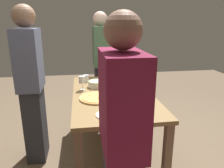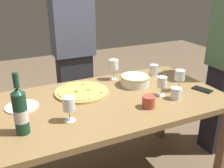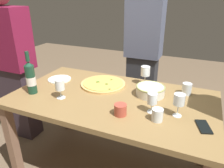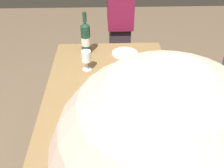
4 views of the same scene
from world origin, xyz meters
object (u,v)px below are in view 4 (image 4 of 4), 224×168
Objects in this scene: wine_glass_far_right at (86,57)px; cup_amber at (174,158)px; side_plate at (125,53)px; person_guest_right at (120,21)px; pizza at (137,82)px; wine_glass_by_bottle at (97,146)px; dining_table at (112,109)px; cup_spare at (75,110)px; wine_bottle at (86,38)px; serving_bowl at (140,121)px; cup_ceramic at (77,140)px; wine_glass_near_pizza at (172,99)px; wine_glass_far_left at (94,123)px.

wine_glass_far_right reaches higher than cup_amber.
person_guest_right is (-0.57, -0.01, 0.06)m from side_plate.
side_plate is 0.57m from person_guest_right.
pizza is 0.71m from cup_amber.
wine_glass_by_bottle is at bearing -1.25° from person_guest_right.
dining_table is 0.31m from cup_spare.
wine_bottle reaches higher than cup_amber.
dining_table is at bearing -151.21° from serving_bowl.
wine_glass_by_bottle reaches higher than serving_bowl.
person_guest_right reaches higher than cup_ceramic.
wine_bottle reaches higher than cup_ceramic.
cup_spare is at bearing -5.43° from wine_glass_far_right.
cup_amber reaches higher than serving_bowl.
serving_bowl is 2.73× the size of cup_spare.
cup_amber is at bearing -8.99° from wine_glass_near_pizza.
wine_glass_by_bottle reaches higher than side_plate.
wine_glass_near_pizza is 0.48m from wine_glass_far_left.
cup_amber is at bearing 53.21° from cup_spare.
person_guest_right is at bearing 173.05° from wine_glass_by_bottle.
cup_ceramic is (-0.11, -0.11, -0.08)m from wine_glass_by_bottle.
person_guest_right reaches higher than cup_spare.
dining_table is 0.47m from cup_ceramic.
wine_glass_by_bottle reaches higher than wine_glass_far_left.
wine_bottle is 0.35m from side_plate.
wine_glass_far_left is 0.94× the size of wine_glass_far_right.
cup_ceramic is (0.57, -0.38, 0.03)m from pizza.
serving_bowl is 0.71m from wine_glass_far_right.
wine_glass_by_bottle is (1.15, 0.10, -0.02)m from wine_bottle.
wine_glass_far_right is (0.27, 0.02, -0.03)m from wine_bottle.
wine_glass_far_left is 0.12m from cup_ceramic.
wine_glass_far_left is 0.23m from cup_spare.
serving_bowl is at bearing 20.77° from wine_bottle.
wine_glass_near_pizza reaches higher than pizza.
serving_bowl is at bearing 135.84° from wine_glass_by_bottle.
wine_glass_far_left is 0.44m from cup_amber.
side_plate reaches higher than dining_table.
serving_bowl is 0.30m from cup_amber.
serving_bowl reaches higher than dining_table.
wine_glass_by_bottle is at bearing -9.74° from dining_table.
pizza is 0.39m from wine_glass_near_pizza.
wine_glass_by_bottle is at bearing -51.27° from wine_glass_near_pizza.
wine_glass_by_bottle is 1.13× the size of wine_glass_far_left.
cup_ceramic is (1.03, -0.00, -0.09)m from wine_bottle.
cup_amber is (0.70, 0.10, 0.04)m from pizza.
wine_glass_far_left is at bearing -2.73° from person_guest_right.
side_plate is 0.13× the size of person_guest_right.
wine_bottle reaches higher than wine_glass_by_bottle.
person_guest_right is (-0.54, 0.31, -0.07)m from wine_bottle.
pizza is 4.73× the size of cup_ceramic.
cup_amber is (0.19, 0.39, -0.05)m from wine_glass_far_left.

